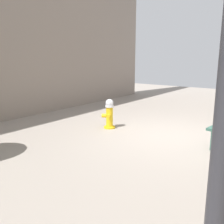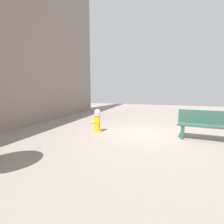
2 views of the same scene
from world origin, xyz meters
name	(u,v)px [view 2 (image 2 of 2)]	position (x,y,z in m)	size (l,w,h in m)	color
ground_plane	(145,133)	(0.00, 0.00, 0.00)	(23.40, 23.40, 0.00)	gray
fire_hydrant	(97,121)	(1.75, 0.36, 0.44)	(0.40, 0.41, 0.88)	gold
bench_near	(205,125)	(-1.95, 0.28, 0.50)	(1.72, 0.65, 0.95)	#33594C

